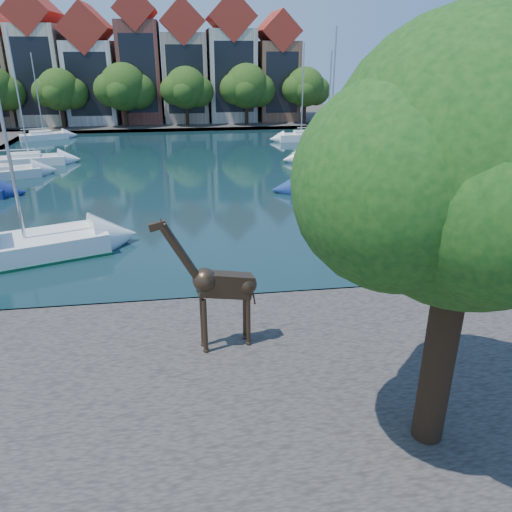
{
  "coord_description": "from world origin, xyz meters",
  "views": [
    {
      "loc": [
        1.44,
        -18.83,
        10.19
      ],
      "look_at": [
        3.91,
        -1.44,
        2.83
      ],
      "focal_mm": 35.0,
      "sensor_mm": 36.0,
      "label": 1
    }
  ],
  "objects": [
    {
      "name": "townhouse_east_end",
      "position": [
        15.0,
        55.99,
        7.11
      ],
      "size": [
        5.44,
        9.18,
        14.43
      ],
      "color": "brown",
      "rests_on": "far_quay"
    },
    {
      "name": "townhouse_west_mid",
      "position": [
        -17.0,
        55.99,
        8.23
      ],
      "size": [
        5.94,
        9.18,
        16.79
      ],
      "color": "beige",
      "rests_on": "far_quay"
    },
    {
      "name": "sailboat_right_a",
      "position": [
        14.89,
        4.03,
        0.6
      ],
      "size": [
        6.21,
        3.69,
        9.98
      ],
      "color": "silver",
      "rests_on": "water_basin"
    },
    {
      "name": "right_quay",
      "position": [
        25.0,
        24.0,
        0.25
      ],
      "size": [
        14.0,
        52.0,
        0.5
      ],
      "primitive_type": "cube",
      "color": "#4F4944",
      "rests_on": "ground"
    },
    {
      "name": "giraffe_statue",
      "position": [
        2.29,
        -3.86,
        2.87
      ],
      "size": [
        3.37,
        0.92,
        4.82
      ],
      "color": "#382A1C",
      "rests_on": "near_quay"
    },
    {
      "name": "townhouse_east_mid",
      "position": [
        8.5,
        55.99,
        8.1
      ],
      "size": [
        6.43,
        9.18,
        16.65
      ],
      "color": "beige",
      "rests_on": "far_quay"
    },
    {
      "name": "sailboat_right_b",
      "position": [
        12.0,
        16.89,
        0.6
      ],
      "size": [
        6.04,
        2.23,
        11.43
      ],
      "color": "navy",
      "rests_on": "water_basin"
    },
    {
      "name": "near_quay",
      "position": [
        0.0,
        -7.0,
        0.25
      ],
      "size": [
        50.0,
        14.0,
        0.5
      ],
      "primitive_type": "cube",
      "color": "#4F4944",
      "rests_on": "ground"
    },
    {
      "name": "far_tree_east",
      "position": [
        10.11,
        50.49,
        5.24
      ],
      "size": [
        7.54,
        5.8,
        7.84
      ],
      "color": "#332114",
      "rests_on": "far_quay"
    },
    {
      "name": "sailboat_right_c",
      "position": [
        15.0,
        28.13,
        0.65
      ],
      "size": [
        6.58,
        3.28,
        9.84
      ],
      "color": "silver",
      "rests_on": "water_basin"
    },
    {
      "name": "sailboat_right_d",
      "position": [
        15.0,
        39.07,
        0.73
      ],
      "size": [
        5.35,
        2.11,
        10.6
      ],
      "color": "white",
      "rests_on": "water_basin"
    },
    {
      "name": "plane_tree",
      "position": [
        7.62,
        -9.01,
        7.67
      ],
      "size": [
        8.32,
        6.4,
        10.62
      ],
      "color": "#332114",
      "rests_on": "near_quay"
    },
    {
      "name": "ground",
      "position": [
        0.0,
        0.0,
        0.0
      ],
      "size": [
        160.0,
        160.0,
        0.0
      ],
      "primitive_type": "plane",
      "color": "#38332B",
      "rests_on": "ground"
    },
    {
      "name": "far_tree_mid_east",
      "position": [
        2.1,
        50.49,
        5.13
      ],
      "size": [
        7.02,
        5.4,
        7.52
      ],
      "color": "#332114",
      "rests_on": "far_quay"
    },
    {
      "name": "far_quay",
      "position": [
        0.0,
        56.0,
        0.25
      ],
      "size": [
        60.0,
        16.0,
        0.5
      ],
      "primitive_type": "cube",
      "color": "#4F4944",
      "rests_on": "ground"
    },
    {
      "name": "townhouse_east_inner",
      "position": [
        2.0,
        55.99,
        7.73
      ],
      "size": [
        5.94,
        9.18,
        15.79
      ],
      "color": "tan",
      "rests_on": "far_quay"
    },
    {
      "name": "far_tree_far_east",
      "position": [
        18.09,
        50.49,
        5.08
      ],
      "size": [
        6.76,
        5.2,
        7.36
      ],
      "color": "#332114",
      "rests_on": "far_quay"
    },
    {
      "name": "sailboat_left_e",
      "position": [
        -15.0,
        44.0,
        0.65
      ],
      "size": [
        5.6,
        3.79,
        9.61
      ],
      "color": "white",
      "rests_on": "water_basin"
    },
    {
      "name": "far_tree_west",
      "position": [
        -13.91,
        50.49,
        5.08
      ],
      "size": [
        6.76,
        5.2,
        7.36
      ],
      "color": "#332114",
      "rests_on": "far_quay"
    },
    {
      "name": "townhouse_center",
      "position": [
        -4.0,
        55.99,
        8.36
      ],
      "size": [
        5.44,
        9.18,
        16.93
      ],
      "color": "brown",
      "rests_on": "far_quay"
    },
    {
      "name": "townhouse_west_inner",
      "position": [
        -10.5,
        55.99,
        7.35
      ],
      "size": [
        6.43,
        9.18,
        15.15
      ],
      "color": "silver",
      "rests_on": "far_quay"
    },
    {
      "name": "water_basin",
      "position": [
        0.0,
        24.0,
        0.04
      ],
      "size": [
        38.0,
        50.0,
        0.08
      ],
      "primitive_type": "cube",
      "color": "black",
      "rests_on": "ground"
    },
    {
      "name": "far_tree_mid_west",
      "position": [
        -5.89,
        50.49,
        5.29
      ],
      "size": [
        7.8,
        6.0,
        8.0
      ],
      "color": "#332114",
      "rests_on": "far_quay"
    },
    {
      "name": "sailboat_left_d",
      "position": [
        -12.93,
        29.82,
        0.7
      ],
      "size": [
        6.55,
        3.15,
        11.71
      ],
      "color": "white",
      "rests_on": "water_basin"
    }
  ]
}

